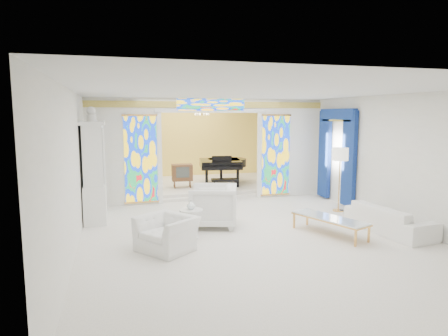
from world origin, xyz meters
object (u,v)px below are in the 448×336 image
object	(u,v)px
sofa	(389,219)
grand_piano	(224,164)
china_cabinet	(95,172)
armchair_left	(167,233)
armchair_right	(213,206)
tv_console	(182,172)
coffee_table	(330,219)

from	to	relation	value
sofa	grand_piano	bearing A→B (deg)	13.30
china_cabinet	armchair_left	world-z (taller)	china_cabinet
sofa	grand_piano	size ratio (longest dim) A/B	0.77
china_cabinet	grand_piano	size ratio (longest dim) A/B	1.03
armchair_right	china_cabinet	bearing A→B (deg)	-99.25
china_cabinet	armchair_left	xyz separation A→B (m)	(1.36, -2.71, -0.85)
tv_console	china_cabinet	bearing A→B (deg)	-129.67
grand_piano	armchair_right	bearing A→B (deg)	-99.43
china_cabinet	armchair_right	xyz separation A→B (m)	(2.60, -1.35, -0.69)
armchair_right	armchair_left	bearing A→B (deg)	-24.38
armchair_right	coffee_table	distance (m)	2.58
tv_console	armchair_right	bearing A→B (deg)	-85.64
china_cabinet	grand_piano	distance (m)	5.09
china_cabinet	armchair_right	world-z (taller)	china_cabinet
armchair_left	coffee_table	distance (m)	3.45
sofa	coffee_table	xyz separation A→B (m)	(-1.36, 0.17, 0.06)
armchair_left	grand_piano	xyz separation A→B (m)	(2.72, 5.75, 0.55)
coffee_table	tv_console	size ratio (longest dim) A/B	2.36
china_cabinet	grand_piano	bearing A→B (deg)	36.73
armchair_left	sofa	size ratio (longest dim) A/B	0.49
china_cabinet	tv_console	xyz separation A→B (m)	(2.58, 2.70, -0.50)
grand_piano	tv_console	xyz separation A→B (m)	(-1.49, -0.34, -0.20)
china_cabinet	grand_piano	xyz separation A→B (m)	(4.07, 3.04, -0.30)
armchair_right	tv_console	distance (m)	4.05
grand_piano	coffee_table	bearing A→B (deg)	-73.56
grand_piano	sofa	bearing A→B (deg)	-61.33
grand_piano	tv_console	world-z (taller)	grand_piano
sofa	tv_console	size ratio (longest dim) A/B	2.66
armchair_left	coffee_table	size ratio (longest dim) A/B	0.56
armchair_left	china_cabinet	bearing A→B (deg)	168.93
china_cabinet	tv_console	size ratio (longest dim) A/B	3.59
china_cabinet	coffee_table	world-z (taller)	china_cabinet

